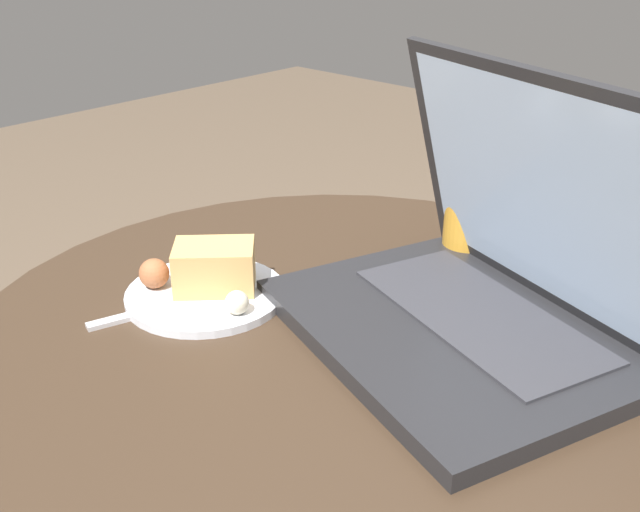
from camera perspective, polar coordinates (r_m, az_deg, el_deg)
The scene contains 5 objects.
table at distance 0.82m, azimuth 1.45°, elevation -13.04°, with size 0.76×0.76×0.57m.
laptop at distance 0.73m, azimuth 11.88°, elevation -2.18°, with size 0.40×0.35×0.26m.
beer_glass at distance 0.87m, azimuth 11.42°, elevation 5.65°, with size 0.06×0.06×0.19m.
snack_plate at distance 0.80m, azimuth -8.59°, elevation -1.91°, with size 0.17×0.17×0.06m.
fork at distance 0.80m, azimuth -9.59°, elevation -3.31°, with size 0.07×0.19×0.00m.
Camera 1 is at (0.42, -0.48, 0.95)m, focal length 42.00 mm.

